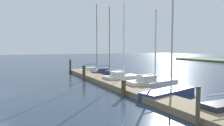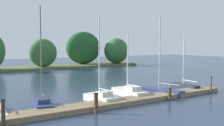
% 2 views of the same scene
% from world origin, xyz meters
% --- Properties ---
extents(dock_pier, '(21.37, 1.80, 0.35)m').
position_xyz_m(dock_pier, '(0.00, 8.96, 0.17)').
color(dock_pier, '#847051').
rests_on(dock_pier, ground).
extents(far_shore, '(50.82, 8.00, 7.44)m').
position_xyz_m(far_shore, '(5.38, 42.55, 2.91)').
color(far_shore, '#56663D').
rests_on(far_shore, ground).
extents(sailboat_1, '(1.82, 3.76, 7.47)m').
position_xyz_m(sailboat_1, '(-5.96, 11.21, 0.36)').
color(sailboat_1, navy).
rests_on(sailboat_1, ground).
extents(sailboat_2, '(1.67, 3.52, 7.04)m').
position_xyz_m(sailboat_2, '(-1.38, 10.50, 0.39)').
color(sailboat_2, silver).
rests_on(sailboat_2, ground).
extents(sailboat_3, '(1.39, 4.23, 5.87)m').
position_xyz_m(sailboat_3, '(2.08, 11.26, 0.39)').
color(sailboat_3, silver).
rests_on(sailboat_3, ground).
extents(sailboat_4, '(2.13, 4.47, 7.17)m').
position_xyz_m(sailboat_4, '(5.06, 10.29, 0.35)').
color(sailboat_4, navy).
rests_on(sailboat_4, ground).
extents(sailboat_5, '(1.02, 3.38, 5.49)m').
position_xyz_m(sailboat_5, '(8.85, 10.76, 0.35)').
color(sailboat_5, '#232833').
rests_on(sailboat_5, ground).
extents(mooring_piling_0, '(0.26, 0.26, 1.61)m').
position_xyz_m(mooring_piling_0, '(-9.33, 7.89, 0.81)').
color(mooring_piling_0, '#3D3323').
rests_on(mooring_piling_0, ground).
extents(mooring_piling_1, '(0.32, 0.32, 1.39)m').
position_xyz_m(mooring_piling_1, '(-3.47, 7.62, 0.70)').
color(mooring_piling_1, '#4C3D28').
rests_on(mooring_piling_1, ground).
extents(mooring_piling_2, '(0.32, 0.32, 1.04)m').
position_xyz_m(mooring_piling_2, '(3.71, 7.79, 0.53)').
color(mooring_piling_2, '#4C3D28').
rests_on(mooring_piling_2, ground).
extents(mooring_piling_3, '(0.19, 0.19, 1.58)m').
position_xyz_m(mooring_piling_3, '(9.34, 7.89, 0.80)').
color(mooring_piling_3, brown).
rests_on(mooring_piling_3, ground).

